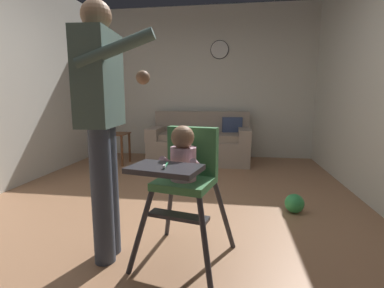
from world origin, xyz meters
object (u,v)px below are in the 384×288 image
side_table (116,141)px  wall_clock (220,50)px  high_chair (185,169)px  sippy_cup (113,130)px  toy_ball (294,203)px  couch (201,142)px  adult_standing (102,119)px

side_table → wall_clock: 2.46m
high_chair → sippy_cup: (-1.69, 2.69, -0.08)m
toy_ball → couch: bearing=119.1°
couch → wall_clock: size_ratio=5.17×
wall_clock → couch: bearing=-120.6°
adult_standing → side_table: bearing=107.3°
couch → toy_ball: size_ratio=9.20×
high_chair → sippy_cup: high_chair is taller
toy_ball → side_table: 3.11m
couch → high_chair: size_ratio=1.81×
couch → wall_clock: (0.28, 0.48, 1.63)m
wall_clock → toy_ball: bearing=-70.9°
high_chair → side_table: 3.17m
wall_clock → high_chair: bearing=-90.4°
high_chair → toy_ball: (0.92, 0.96, -0.56)m
toy_ball → wall_clock: 3.32m
side_table → sippy_cup: (-0.04, 0.00, 0.19)m
high_chair → wall_clock: 3.79m
toy_ball → sippy_cup: 3.17m
high_chair → wall_clock: size_ratio=2.86×
sippy_cup → side_table: bearing=-0.0°
couch → high_chair: (0.26, -3.08, 0.32)m
high_chair → sippy_cup: 3.18m
high_chair → toy_ball: high_chair is taller
high_chair → wall_clock: wall_clock is taller
side_table → sippy_cup: sippy_cup is taller
adult_standing → sippy_cup: 3.00m
sippy_cup → adult_standing: bearing=-67.2°
high_chair → side_table: high_chair is taller
toy_ball → high_chair: bearing=-133.7°
adult_standing → wall_clock: bearing=76.3°
adult_standing → wall_clock: wall_clock is taller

